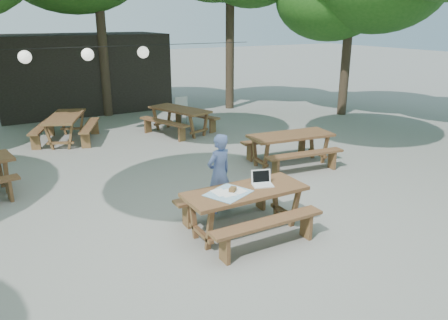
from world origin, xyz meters
TOP-DOWN VIEW (x-y plane):
  - ground at (0.00, 0.00)m, footprint 80.00×80.00m
  - pavilion at (0.50, 10.50)m, footprint 6.00×3.00m
  - main_picnic_table at (0.51, -1.11)m, footprint 2.00×1.58m
  - picnic_table_ne at (3.29, 1.31)m, footprint 2.08×1.79m
  - picnic_table_far_w at (-0.98, 6.07)m, footprint 2.18×2.36m
  - picnic_table_far_e at (2.25, 5.40)m, footprint 2.13×2.32m
  - woman at (0.54, -0.19)m, footprint 0.60×0.47m
  - plastic_chair at (2.79, 6.32)m, footprint 0.46×0.46m
  - laptop at (0.86, -1.06)m, footprint 0.39×0.35m
  - tabletop_clutter at (0.21, -1.11)m, footprint 0.82×0.77m
  - paper_lanterns at (-0.19, 6.00)m, footprint 9.00×0.34m

SIDE VIEW (x-z plane):
  - ground at x=0.00m, z-range 0.00..0.00m
  - plastic_chair at x=2.79m, z-range -0.19..0.71m
  - main_picnic_table at x=0.51m, z-range 0.01..0.76m
  - picnic_table_ne at x=3.29m, z-range 0.01..0.76m
  - picnic_table_far_w at x=-0.98m, z-range 0.01..0.76m
  - picnic_table_far_e at x=2.25m, z-range 0.01..0.76m
  - woman at x=0.54m, z-range 0.00..1.46m
  - tabletop_clutter at x=0.21m, z-range 0.72..0.80m
  - laptop at x=0.86m, z-range 0.69..0.93m
  - pavilion at x=0.50m, z-range 0.00..2.80m
  - paper_lanterns at x=-0.19m, z-range 2.21..2.59m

